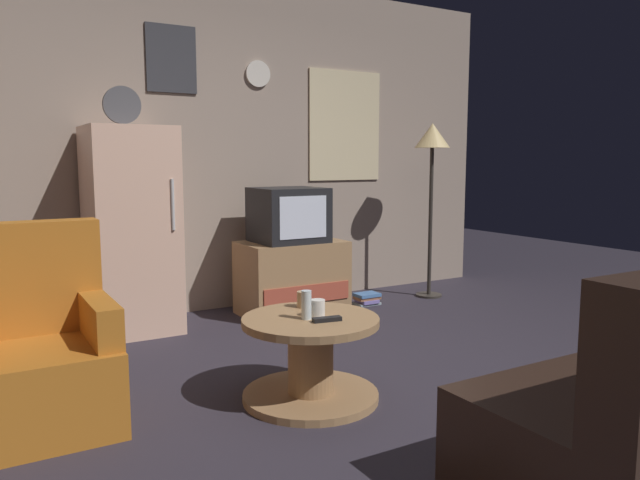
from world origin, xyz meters
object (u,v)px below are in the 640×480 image
at_px(fridge, 131,230).
at_px(book_stack, 367,299).
at_px(coffee_table, 311,359).
at_px(crt_tv, 288,215).
at_px(mug_ceramic_tan, 304,299).
at_px(tv_stand, 292,277).
at_px(standing_lamp, 432,149).
at_px(remote_control, 327,319).
at_px(armchair, 36,356).
at_px(wine_glass, 306,305).
at_px(mug_ceramic_white, 318,308).

height_order(fridge, book_stack, fridge).
relative_size(fridge, coffee_table, 2.46).
bearing_deg(crt_tv, mug_ceramic_tan, -114.52).
xyz_separation_m(tv_stand, crt_tv, (-0.03, -0.00, 0.52)).
relative_size(tv_stand, standing_lamp, 0.53).
relative_size(coffee_table, mug_ceramic_tan, 8.00).
distance_m(crt_tv, mug_ceramic_tan, 1.66).
bearing_deg(remote_control, tv_stand, 77.60).
relative_size(mug_ceramic_tan, remote_control, 0.60).
bearing_deg(armchair, crt_tv, 32.64).
xyz_separation_m(wine_glass, book_stack, (1.52, 1.64, -0.47)).
bearing_deg(standing_lamp, crt_tv, 176.71).
distance_m(crt_tv, standing_lamp, 1.53).
bearing_deg(remote_control, crt_tv, 78.41).
height_order(mug_ceramic_white, remote_control, mug_ceramic_white).
relative_size(mug_ceramic_white, book_stack, 0.41).
bearing_deg(crt_tv, remote_control, -111.72).
xyz_separation_m(remote_control, armchair, (-1.31, 0.50, -0.12)).
xyz_separation_m(remote_control, book_stack, (1.45, 1.73, -0.40)).
relative_size(crt_tv, book_stack, 2.48).
bearing_deg(mug_ceramic_tan, book_stack, 44.99).
bearing_deg(mug_ceramic_white, crt_tv, 67.29).
relative_size(coffee_table, wine_glass, 4.80).
height_order(crt_tv, coffee_table, crt_tv).
height_order(crt_tv, armchair, crt_tv).
distance_m(tv_stand, coffee_table, 1.86).
bearing_deg(book_stack, armchair, -156.03).
relative_size(fridge, armchair, 1.84).
bearing_deg(crt_tv, book_stack, -5.55).
bearing_deg(armchair, standing_lamp, 19.41).
height_order(tv_stand, book_stack, tv_stand).
relative_size(crt_tv, standing_lamp, 0.34).
distance_m(mug_ceramic_white, remote_control, 0.11).
distance_m(remote_control, book_stack, 2.29).
bearing_deg(fridge, crt_tv, -5.96).
bearing_deg(standing_lamp, wine_glass, -143.64).
xyz_separation_m(crt_tv, wine_glass, (-0.79, -1.71, -0.30)).
distance_m(crt_tv, armchair, 2.45).
bearing_deg(coffee_table, remote_control, -74.22).
bearing_deg(fridge, wine_glass, -76.57).
bearing_deg(fridge, tv_stand, -5.78).
height_order(crt_tv, remote_control, crt_tv).
distance_m(mug_ceramic_tan, remote_control, 0.33).
bearing_deg(wine_glass, mug_ceramic_white, 12.74).
bearing_deg(crt_tv, armchair, -147.36).
relative_size(coffee_table, book_stack, 3.30).
bearing_deg(standing_lamp, remote_control, -141.26).
height_order(coffee_table, mug_ceramic_white, mug_ceramic_white).
bearing_deg(book_stack, standing_lamp, -0.88).
distance_m(standing_lamp, armchair, 3.80).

